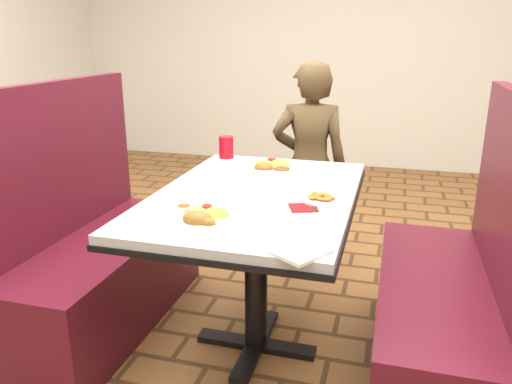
# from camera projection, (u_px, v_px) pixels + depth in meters

# --- Properties ---
(dining_table) EXTENTS (0.81, 1.21, 0.75)m
(dining_table) POSITION_uv_depth(u_px,v_px,m) (256.00, 214.00, 2.10)
(dining_table) COLOR #B6B8BB
(dining_table) RESTS_ON ground
(booth_bench_left) EXTENTS (0.47, 1.20, 1.17)m
(booth_bench_left) POSITION_uv_depth(u_px,v_px,m) (97.00, 261.00, 2.41)
(booth_bench_left) COLOR #5A1424
(booth_bench_left) RESTS_ON ground
(booth_bench_right) EXTENTS (0.47, 1.20, 1.17)m
(booth_bench_right) POSITION_uv_depth(u_px,v_px,m) (448.00, 309.00, 1.99)
(booth_bench_right) COLOR #5A1424
(booth_bench_right) RESTS_ON ground
(diner_person) EXTENTS (0.49, 0.37, 1.24)m
(diner_person) POSITION_uv_depth(u_px,v_px,m) (309.00, 165.00, 3.01)
(diner_person) COLOR brown
(diner_person) RESTS_ON ground
(near_dinner_plate) EXTENTS (0.24, 0.24, 0.08)m
(near_dinner_plate) POSITION_uv_depth(u_px,v_px,m) (204.00, 214.00, 1.74)
(near_dinner_plate) COLOR white
(near_dinner_plate) RESTS_ON dining_table
(far_dinner_plate) EXTENTS (0.27, 0.27, 0.07)m
(far_dinner_plate) POSITION_uv_depth(u_px,v_px,m) (272.00, 165.00, 2.40)
(far_dinner_plate) COLOR white
(far_dinner_plate) RESTS_ON dining_table
(plantain_plate) EXTENTS (0.16, 0.16, 0.03)m
(plantain_plate) POSITION_uv_depth(u_px,v_px,m) (321.00, 199.00, 1.96)
(plantain_plate) COLOR white
(plantain_plate) RESTS_ON dining_table
(maroon_napkin) EXTENTS (0.13, 0.13, 0.00)m
(maroon_napkin) POSITION_uv_depth(u_px,v_px,m) (303.00, 208.00, 1.88)
(maroon_napkin) COLOR maroon
(maroon_napkin) RESTS_ON dining_table
(spoon_utensil) EXTENTS (0.03, 0.14, 0.00)m
(spoon_utensil) POSITION_uv_depth(u_px,v_px,m) (315.00, 207.00, 1.88)
(spoon_utensil) COLOR silver
(spoon_utensil) RESTS_ON dining_table
(red_tumbler) EXTENTS (0.08, 0.08, 0.11)m
(red_tumbler) POSITION_uv_depth(u_px,v_px,m) (226.00, 147.00, 2.63)
(red_tumbler) COLOR red
(red_tumbler) RESTS_ON dining_table
(paper_napkin) EXTENTS (0.25, 0.24, 0.01)m
(paper_napkin) POSITION_uv_depth(u_px,v_px,m) (292.00, 248.00, 1.51)
(paper_napkin) COLOR white
(paper_napkin) RESTS_ON dining_table
(knife_utensil) EXTENTS (0.05, 0.17, 0.00)m
(knife_utensil) POSITION_uv_depth(u_px,v_px,m) (201.00, 219.00, 1.74)
(knife_utensil) COLOR silver
(knife_utensil) RESTS_ON dining_table
(fork_utensil) EXTENTS (0.04, 0.14, 0.00)m
(fork_utensil) POSITION_uv_depth(u_px,v_px,m) (207.00, 216.00, 1.77)
(fork_utensil) COLOR silver
(fork_utensil) RESTS_ON dining_table
(lettuce_shreds) EXTENTS (0.28, 0.32, 0.00)m
(lettuce_shreds) POSITION_uv_depth(u_px,v_px,m) (269.00, 188.00, 2.12)
(lettuce_shreds) COLOR #8BB046
(lettuce_shreds) RESTS_ON dining_table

